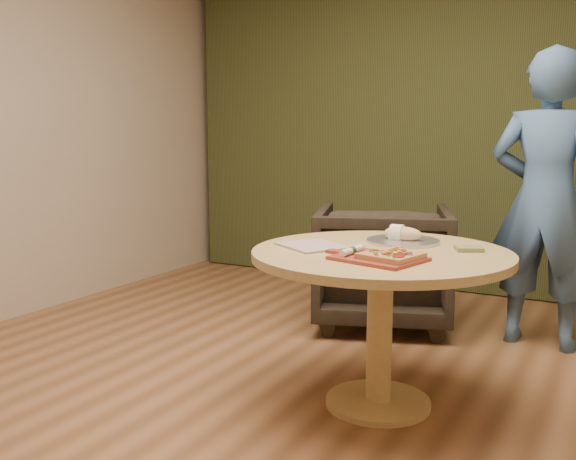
# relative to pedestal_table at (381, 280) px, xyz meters

# --- Properties ---
(room_shell) EXTENTS (5.04, 6.04, 2.84)m
(room_shell) POSITION_rel_pedestal_table_xyz_m (-0.26, -0.46, 0.79)
(room_shell) COLOR #96633C
(room_shell) RESTS_ON ground
(curtain) EXTENTS (4.80, 0.14, 2.78)m
(curtain) POSITION_rel_pedestal_table_xyz_m (-0.26, 2.44, 0.79)
(curtain) COLOR #2D3417
(curtain) RESTS_ON ground
(pedestal_table) EXTENTS (1.19, 1.19, 0.75)m
(pedestal_table) POSITION_rel_pedestal_table_xyz_m (0.00, 0.00, 0.00)
(pedestal_table) COLOR tan
(pedestal_table) RESTS_ON ground
(pizza_paddle) EXTENTS (0.47, 0.36, 0.01)m
(pizza_paddle) POSITION_rel_pedestal_table_xyz_m (0.06, -0.22, 0.15)
(pizza_paddle) COLOR maroon
(pizza_paddle) RESTS_ON pedestal_table
(flatbread_pizza) EXTENTS (0.27, 0.27, 0.04)m
(flatbread_pizza) POSITION_rel_pedestal_table_xyz_m (0.13, -0.22, 0.17)
(flatbread_pizza) COLOR #BB8449
(flatbread_pizza) RESTS_ON pizza_paddle
(cutlery_roll) EXTENTS (0.05, 0.20, 0.03)m
(cutlery_roll) POSITION_rel_pedestal_table_xyz_m (-0.06, -0.22, 0.17)
(cutlery_roll) COLOR silver
(cutlery_roll) RESTS_ON pizza_paddle
(newspaper) EXTENTS (0.39, 0.37, 0.01)m
(newspaper) POSITION_rel_pedestal_table_xyz_m (-0.32, -0.07, 0.15)
(newspaper) COLOR beige
(newspaper) RESTS_ON pedestal_table
(serving_tray) EXTENTS (0.36, 0.36, 0.02)m
(serving_tray) POSITION_rel_pedestal_table_xyz_m (0.02, 0.25, 0.15)
(serving_tray) COLOR silver
(serving_tray) RESTS_ON pedestal_table
(bread_roll) EXTENTS (0.19, 0.09, 0.09)m
(bread_roll) POSITION_rel_pedestal_table_xyz_m (0.01, 0.25, 0.18)
(bread_roll) COLOR #E3C38A
(bread_roll) RESTS_ON serving_tray
(green_packet) EXTENTS (0.15, 0.14, 0.02)m
(green_packet) POSITION_rel_pedestal_table_xyz_m (0.36, 0.18, 0.15)
(green_packet) COLOR #56652D
(green_packet) RESTS_ON pedestal_table
(armchair) EXTENTS (1.09, 1.06, 0.89)m
(armchair) POSITION_rel_pedestal_table_xyz_m (-0.45, 1.26, -0.16)
(armchair) COLOR black
(armchair) RESTS_ON ground
(person_standing) EXTENTS (0.67, 0.47, 1.77)m
(person_standing) POSITION_rel_pedestal_table_xyz_m (0.54, 1.31, 0.28)
(person_standing) COLOR #3F6591
(person_standing) RESTS_ON ground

